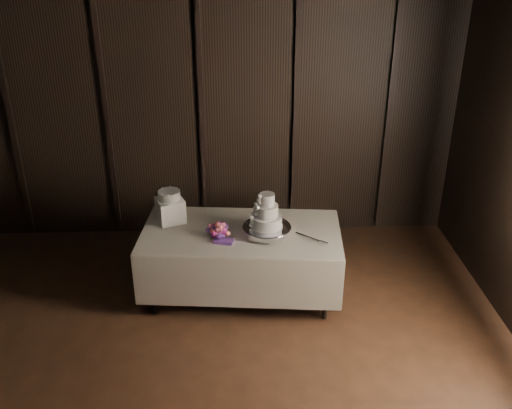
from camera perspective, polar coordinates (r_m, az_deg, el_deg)
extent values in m
cube|color=black|center=(3.02, -9.99, 16.48)|extent=(6.04, 7.04, 0.04)
cube|color=black|center=(6.79, -5.42, 8.75)|extent=(6.04, 0.04, 3.04)
cube|color=beige|center=(5.72, -1.50, -2.68)|extent=(2.06, 1.20, 0.01)
cube|color=white|center=(5.93, -1.46, -6.07)|extent=(1.90, 1.07, 0.71)
cylinder|color=silver|center=(5.63, 1.08, -2.63)|extent=(0.49, 0.49, 0.09)
cylinder|color=white|center=(5.58, 1.09, -1.69)|extent=(0.29, 0.29, 0.12)
cylinder|color=white|center=(5.53, 1.10, -0.61)|extent=(0.22, 0.22, 0.12)
cylinder|color=white|center=(5.47, 1.11, 0.50)|extent=(0.15, 0.15, 0.12)
cube|color=white|center=(5.92, -8.57, -0.56)|extent=(0.34, 0.34, 0.25)
cylinder|color=white|center=(5.84, -8.68, 0.93)|extent=(0.27, 0.27, 0.09)
cube|color=silver|center=(5.62, 5.19, -3.23)|extent=(0.30, 0.26, 0.01)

